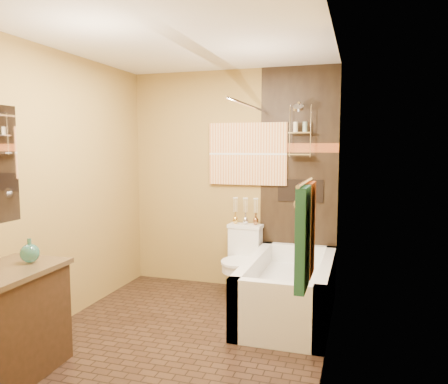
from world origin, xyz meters
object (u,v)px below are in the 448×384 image
at_px(toilet, 241,260).
at_px(vanity, 3,325).
at_px(bathtub, 289,294).
at_px(sunset_painting, 248,154).

bearing_deg(toilet, vanity, -112.32).
relative_size(bathtub, vanity, 1.66).
relative_size(sunset_painting, toilet, 1.19).
bearing_deg(bathtub, vanity, -134.58).
distance_m(sunset_painting, vanity, 2.95).
bearing_deg(sunset_painting, vanity, -114.43).
distance_m(bathtub, vanity, 2.46).
height_order(sunset_painting, vanity, sunset_painting).
bearing_deg(toilet, sunset_painting, 94.54).
bearing_deg(vanity, bathtub, 43.62).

